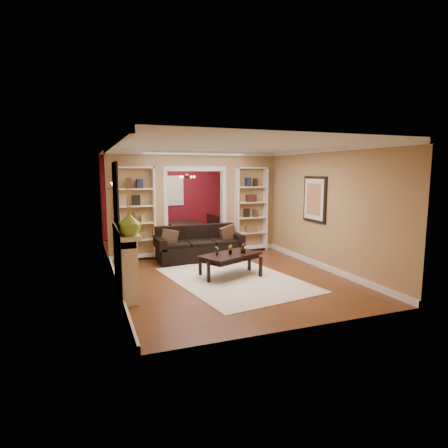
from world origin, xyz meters
name	(u,v)px	position (x,y,z in m)	size (l,w,h in m)	color
floor	(210,263)	(0.00, 0.00, 0.00)	(8.00, 8.00, 0.00)	brown
ceiling	(209,149)	(0.00, 0.00, 2.70)	(8.00, 8.00, 0.00)	white
wall_back	(171,197)	(0.00, 4.00, 1.35)	(8.00, 8.00, 0.00)	tan
wall_front	(303,234)	(0.00, -4.00, 1.35)	(8.00, 8.00, 0.00)	tan
wall_left	(109,211)	(-2.25, 0.00, 1.35)	(8.00, 8.00, 0.00)	tan
wall_right	(293,204)	(2.25, 0.00, 1.35)	(8.00, 8.00, 0.00)	tan
partition_wall	(195,203)	(0.00, 1.20, 1.35)	(4.50, 0.15, 2.70)	tan
red_back_panel	(172,198)	(0.00, 3.97, 1.32)	(4.44, 0.04, 2.64)	maroon
dining_window	(172,191)	(0.00, 3.93, 1.55)	(0.78, 0.03, 0.98)	#8CA5CC
area_rug	(235,280)	(0.04, -1.49, 0.01)	(2.25, 3.15, 0.01)	white
sofa	(199,243)	(-0.12, 0.45, 0.42)	(2.13, 0.92, 0.83)	black
pillow_left	(169,238)	(-0.88, 0.43, 0.60)	(0.39, 0.11, 0.39)	brown
pillow_right	(228,234)	(0.64, 0.43, 0.62)	(0.42, 0.12, 0.42)	brown
coffee_table	(230,265)	(0.05, -1.20, 0.24)	(1.26, 0.68, 0.48)	black
plant_left	(217,250)	(-0.25, -1.20, 0.58)	(0.10, 0.07, 0.20)	#336626
plant_center	(230,249)	(0.05, -1.20, 0.57)	(0.11, 0.09, 0.19)	#336626
plant_right	(243,248)	(0.34, -1.20, 0.58)	(0.12, 0.12, 0.21)	#336626
bookshelf_left	(137,214)	(-1.55, 1.03, 1.15)	(0.90, 0.30, 2.30)	white
bookshelf_right	(251,209)	(1.55, 1.03, 1.15)	(0.90, 0.30, 2.30)	white
fireplace	(126,261)	(-2.09, -1.50, 0.58)	(0.32, 1.70, 1.16)	white
vase	(129,223)	(-2.09, -2.20, 1.36)	(0.38, 0.38, 0.39)	#81AA36
mirror	(116,194)	(-2.23, -1.50, 1.80)	(0.03, 0.95, 1.10)	silver
wall_sconce	(112,187)	(-2.15, 0.55, 1.83)	(0.18, 0.18, 0.22)	#FFE0A5
framed_art	(314,199)	(2.21, -1.00, 1.55)	(0.04, 0.85, 1.05)	black
dining_table	(188,234)	(0.15, 2.53, 0.31)	(1.00, 1.79, 0.63)	black
dining_chair_nw	(172,233)	(-0.40, 2.23, 0.41)	(0.40, 0.40, 0.81)	black
dining_chair_ne	(208,230)	(0.70, 2.23, 0.45)	(0.45, 0.45, 0.91)	black
dining_chair_sw	(168,229)	(-0.40, 2.83, 0.43)	(0.43, 0.43, 0.86)	black
dining_chair_se	(202,227)	(0.70, 2.83, 0.44)	(0.44, 0.44, 0.88)	black
chandelier	(181,177)	(0.00, 2.70, 2.02)	(0.50, 0.50, 0.30)	#3D2C1C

